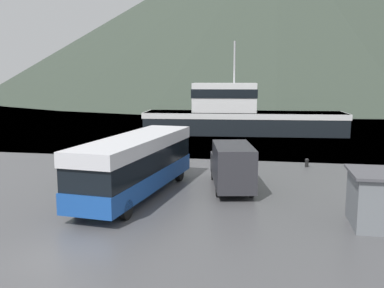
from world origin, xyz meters
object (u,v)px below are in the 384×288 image
Objects in this scene: storage_bin at (83,173)px; small_boat at (190,125)px; tour_bus at (137,162)px; delivery_van at (232,165)px; fishing_boat at (239,116)px.

small_boat is at bearing 87.66° from storage_bin.
tour_bus is 1.70× the size of delivery_van.
storage_bin reaches higher than small_boat.
small_boat is (-2.72, 29.58, -1.28)m from tour_bus.
storage_bin is 27.90m from small_boat.
storage_bin is (-8.68, -0.52, -0.70)m from delivery_van.
delivery_van is 24.31m from fishing_boat.
tour_bus is at bearing -166.65° from delivery_van.
fishing_boat is 7.07m from small_boat.
storage_bin is 0.23× the size of small_boat.
tour_bus reaches higher than storage_bin.
small_boat is at bearing 101.54° from tour_bus.
fishing_boat reaches higher than delivery_van.
tour_bus is 1.74× the size of small_boat.
storage_bin is at bearing 171.99° from delivery_van.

